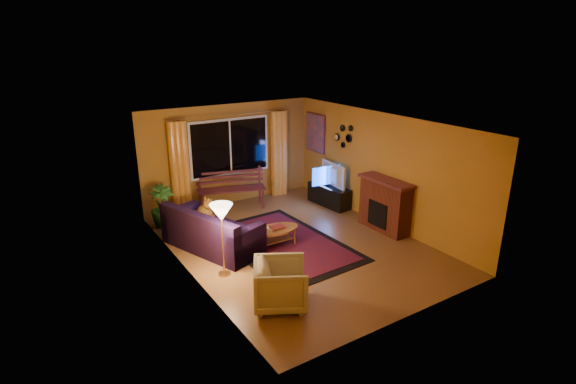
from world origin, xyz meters
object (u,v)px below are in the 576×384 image
bench (232,199)px  armchair (281,282)px  sofa (212,229)px  floor_lamp (223,241)px  coffee_table (276,237)px  tv_console (329,195)px

bench → armchair: armchair is taller
sofa → floor_lamp: 1.15m
bench → armchair: size_ratio=2.00×
sofa → armchair: size_ratio=2.53×
floor_lamp → coffee_table: bearing=21.0°
coffee_table → tv_console: 2.65m
sofa → coffee_table: 1.28m
coffee_table → sofa: bearing=153.8°
bench → coffee_table: bearing=-76.6°
floor_lamp → coffee_table: (1.39, 0.54, -0.48)m
floor_lamp → tv_console: 4.15m
bench → sofa: (-1.29, -1.80, 0.17)m
sofa → coffee_table: (1.13, -0.56, -0.24)m
bench → tv_console: bearing=-9.6°
coffee_table → tv_console: tv_console is taller
tv_console → armchair: bearing=-141.7°
coffee_table → armchair: bearing=-119.0°
floor_lamp → tv_console: (3.72, 1.79, -0.41)m
sofa → tv_console: bearing=-8.0°
bench → floor_lamp: (-1.56, -2.89, 0.41)m
armchair → coffee_table: 2.19m
sofa → tv_console: sofa is taller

